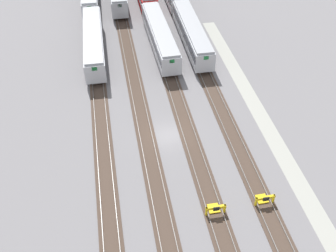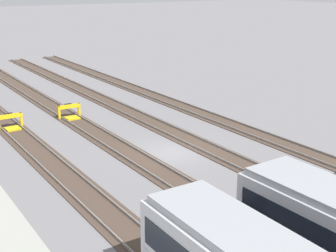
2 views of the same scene
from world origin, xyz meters
TOP-DOWN VIEW (x-y plane):
  - ground_plane at (0.00, 0.00)m, footprint 400.00×400.00m
  - service_walkway at (0.00, -12.11)m, footprint 54.00×2.00m
  - rail_track_nearest at (0.00, -7.57)m, footprint 90.00×2.23m
  - rail_track_near_inner at (0.00, -2.52)m, footprint 90.00×2.24m
  - rail_track_middle at (0.00, 2.52)m, footprint 90.00×2.24m
  - rail_track_far_inner at (0.00, 7.57)m, footprint 90.00×2.23m
  - subway_car_front_row_right_inner at (20.12, -2.50)m, footprint 18.05×3.16m
  - subway_car_front_row_rightmost at (20.12, 7.56)m, footprint 18.04×3.10m
  - subway_car_back_row_centre at (20.12, -7.52)m, footprint 18.03×3.04m
  - bumper_stop_nearest_track at (-11.32, -7.57)m, footprint 1.36×2.00m
  - bumper_stop_near_inner_track at (-11.58, -2.52)m, footprint 1.34×2.00m

SIDE VIEW (x-z plane):
  - ground_plane at x=0.00m, z-range 0.00..0.00m
  - service_walkway at x=0.00m, z-range 0.00..0.01m
  - rail_track_nearest at x=0.00m, z-range -0.06..0.15m
  - rail_track_near_inner at x=0.00m, z-range -0.06..0.15m
  - rail_track_middle at x=0.00m, z-range -0.06..0.15m
  - rail_track_far_inner at x=0.00m, z-range -0.06..0.15m
  - bumper_stop_nearest_track at x=-11.32m, z-range -0.10..1.12m
  - bumper_stop_near_inner_track at x=-11.58m, z-range -0.10..1.12m
  - subway_car_front_row_right_inner at x=20.12m, z-range 0.19..3.89m
  - subway_car_front_row_rightmost at x=20.12m, z-range 0.19..3.89m
  - subway_car_back_row_centre at x=20.12m, z-range 0.19..3.89m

